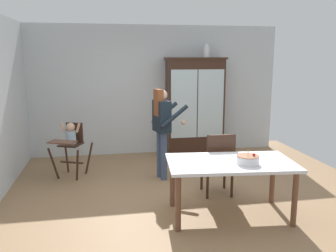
# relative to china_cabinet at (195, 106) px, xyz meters

# --- Properties ---
(ground_plane) EXTENTS (6.24, 6.24, 0.00)m
(ground_plane) POSITION_rel_china_cabinet_xyz_m (-0.81, -2.37, -1.03)
(ground_plane) COLOR #93704C
(wall_back) EXTENTS (5.32, 0.06, 2.70)m
(wall_back) POSITION_rel_china_cabinet_xyz_m (-0.81, 0.26, 0.32)
(wall_back) COLOR silver
(wall_back) RESTS_ON ground_plane
(china_cabinet) EXTENTS (1.25, 0.48, 2.04)m
(china_cabinet) POSITION_rel_china_cabinet_xyz_m (0.00, 0.00, 0.00)
(china_cabinet) COLOR #382116
(china_cabinet) RESTS_ON ground_plane
(ceramic_vase) EXTENTS (0.13, 0.13, 0.27)m
(ceramic_vase) POSITION_rel_china_cabinet_xyz_m (0.23, 0.00, 1.13)
(ceramic_vase) COLOR white
(ceramic_vase) RESTS_ON china_cabinet
(high_chair_with_toddler) EXTENTS (0.76, 0.82, 0.95)m
(high_chair_with_toddler) POSITION_rel_china_cabinet_xyz_m (-2.47, -1.08, -0.37)
(high_chair_with_toddler) COLOR #382116
(high_chair_with_toddler) RESTS_ON ground_plane
(adult_person) EXTENTS (0.59, 0.57, 1.53)m
(adult_person) POSITION_rel_china_cabinet_xyz_m (-0.95, -1.46, -0.06)
(adult_person) COLOR #3D4C6B
(adult_person) RESTS_ON ground_plane
(dining_table) EXTENTS (1.69, 1.06, 0.74)m
(dining_table) POSITION_rel_china_cabinet_xyz_m (-0.33, -3.06, -0.38)
(dining_table) COLOR silver
(dining_table) RESTS_ON ground_plane
(birthday_cake) EXTENTS (0.28, 0.28, 0.19)m
(birthday_cake) POSITION_rel_china_cabinet_xyz_m (-0.16, -3.21, -0.23)
(birthday_cake) COLOR white
(birthday_cake) RESTS_ON dining_table
(dining_chair_far_side) EXTENTS (0.46, 0.46, 0.96)m
(dining_chair_far_side) POSITION_rel_china_cabinet_xyz_m (-0.26, -2.39, -0.47)
(dining_chair_far_side) COLOR #382116
(dining_chair_far_side) RESTS_ON ground_plane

